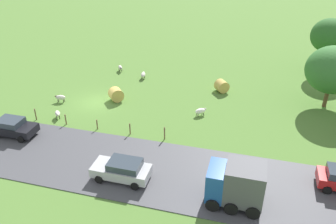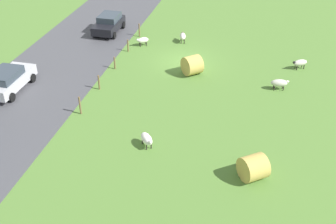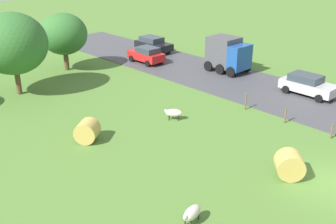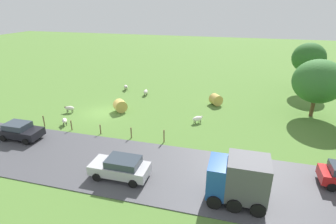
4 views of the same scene
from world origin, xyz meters
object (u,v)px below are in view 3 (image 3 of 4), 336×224
at_px(sheep_0, 174,113).
at_px(car_2, 153,44).
at_px(truck_0, 228,54).
at_px(tree_0, 12,44).
at_px(car_1, 147,54).
at_px(tree_2, 64,34).
at_px(hay_bale_0, 87,131).
at_px(car_0, 308,85).
at_px(hay_bale_1, 290,165).
at_px(sheep_2, 192,213).

relative_size(sheep_0, car_2, 0.28).
height_order(sheep_0, truck_0, truck_0).
bearing_deg(tree_0, truck_0, -24.87).
bearing_deg(car_1, tree_2, 153.31).
bearing_deg(tree_0, hay_bale_0, -93.89).
distance_m(sheep_0, truck_0, 12.67).
bearing_deg(car_0, hay_bale_0, 163.09).
bearing_deg(car_2, hay_bale_1, -116.76).
xyz_separation_m(sheep_2, hay_bale_1, (6.58, -0.93, 0.21)).
relative_size(hay_bale_0, car_0, 0.31).
xyz_separation_m(tree_2, truck_0, (10.81, -11.29, -1.75)).
bearing_deg(sheep_0, hay_bale_0, 167.76).
bearing_deg(hay_bale_1, car_0, 24.83).
relative_size(tree_0, truck_0, 1.74).
distance_m(sheep_2, hay_bale_1, 6.64).
relative_size(hay_bale_0, hay_bale_1, 0.95).
relative_size(hay_bale_0, tree_2, 0.25).
height_order(sheep_0, tree_0, tree_0).
relative_size(tree_0, car_2, 1.48).
bearing_deg(car_1, hay_bale_0, -142.87).
xyz_separation_m(hay_bale_0, car_1, (14.40, 10.91, 0.21)).
bearing_deg(sheep_0, car_2, 52.47).
bearing_deg(truck_0, sheep_0, -158.61).
relative_size(sheep_2, car_0, 0.30).
xyz_separation_m(hay_bale_0, tree_0, (0.76, 11.23, 3.51)).
bearing_deg(hay_bale_0, tree_2, 63.66).
bearing_deg(hay_bale_0, hay_bale_1, -63.97).
distance_m(sheep_2, hay_bale_0, 10.18).
height_order(hay_bale_0, car_2, car_2).
bearing_deg(tree_0, sheep_0, -66.43).
xyz_separation_m(car_0, car_2, (0.29, 19.20, 0.01)).
height_order(sheep_2, car_2, car_2).
relative_size(car_1, car_2, 0.87).
height_order(hay_bale_0, car_0, car_0).
relative_size(hay_bale_1, tree_2, 0.27).
distance_m(sheep_0, car_0, 12.07).
bearing_deg(tree_0, car_1, -1.37).
xyz_separation_m(sheep_2, truck_0, (19.19, 13.35, 1.25)).
xyz_separation_m(hay_bale_1, car_2, (12.54, 24.87, 0.18)).
bearing_deg(hay_bale_1, tree_0, 101.73).
distance_m(sheep_2, car_1, 26.17).
bearing_deg(car_0, car_2, 89.14).
bearing_deg(car_0, tree_2, 117.71).
relative_size(tree_2, car_0, 1.23).
height_order(sheep_2, tree_0, tree_0).
distance_m(tree_2, car_2, 11.07).
relative_size(hay_bale_0, truck_0, 0.36).
relative_size(hay_bale_1, tree_0, 0.22).
relative_size(sheep_2, tree_0, 0.20).
xyz_separation_m(hay_bale_1, tree_0, (-4.62, 22.27, 3.48)).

